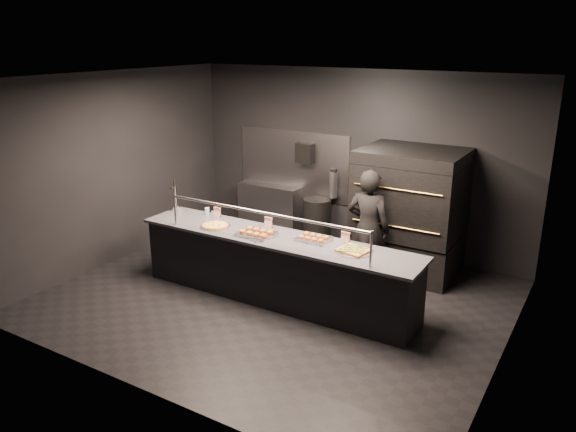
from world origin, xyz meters
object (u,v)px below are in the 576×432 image
(slider_tray_b, at_px, (314,238))
(square_pizza, at_px, (354,250))
(pizza_oven, at_px, (410,211))
(prep_shelf, at_px, (270,208))
(beer_tap, at_px, (175,201))
(round_pizza, at_px, (215,226))
(worker, at_px, (368,228))
(service_counter, at_px, (276,268))
(towel_dispenser, at_px, (305,153))
(fire_extinguisher, at_px, (333,184))
(slider_tray_a, at_px, (256,233))
(trash_bin, at_px, (317,221))

(slider_tray_b, height_order, square_pizza, slider_tray_b)
(pizza_oven, xyz_separation_m, prep_shelf, (-2.80, 0.42, -0.52))
(beer_tap, height_order, round_pizza, beer_tap)
(beer_tap, bearing_deg, worker, 17.80)
(pizza_oven, distance_m, prep_shelf, 2.88)
(beer_tap, height_order, slider_tray_b, beer_tap)
(service_counter, distance_m, square_pizza, 1.23)
(service_counter, bearing_deg, towel_dispenser, 110.63)
(pizza_oven, bearing_deg, worker, -112.67)
(fire_extinguisher, height_order, beer_tap, beer_tap)
(beer_tap, bearing_deg, towel_dispenser, 64.40)
(slider_tray_a, distance_m, worker, 1.64)
(towel_dispenser, relative_size, round_pizza, 0.81)
(service_counter, distance_m, towel_dispenser, 2.78)
(pizza_oven, distance_m, beer_tap, 3.58)
(prep_shelf, bearing_deg, slider_tray_b, -45.94)
(slider_tray_b, bearing_deg, worker, 68.91)
(pizza_oven, height_order, beer_tap, pizza_oven)
(towel_dispenser, bearing_deg, round_pizza, -91.15)
(beer_tap, distance_m, round_pizza, 1.05)
(service_counter, xyz_separation_m, beer_tap, (-1.95, 0.20, 0.61))
(slider_tray_b, relative_size, worker, 0.27)
(service_counter, distance_m, beer_tap, 2.05)
(fire_extinguisher, bearing_deg, slider_tray_a, -87.84)
(service_counter, xyz_separation_m, round_pizza, (-0.95, -0.10, 0.47))
(towel_dispenser, relative_size, worker, 0.20)
(round_pizza, bearing_deg, slider_tray_b, 9.76)
(towel_dispenser, bearing_deg, trash_bin, -26.61)
(prep_shelf, height_order, square_pizza, square_pizza)
(towel_dispenser, distance_m, round_pizza, 2.56)
(fire_extinguisher, relative_size, worker, 0.29)
(slider_tray_a, xyz_separation_m, square_pizza, (1.39, 0.12, -0.01))
(slider_tray_b, relative_size, trash_bin, 0.57)
(pizza_oven, distance_m, slider_tray_a, 2.46)
(service_counter, relative_size, trash_bin, 5.06)
(round_pizza, relative_size, slider_tray_a, 0.74)
(round_pizza, bearing_deg, beer_tap, 163.40)
(slider_tray_b, relative_size, square_pizza, 1.01)
(fire_extinguisher, bearing_deg, trash_bin, -139.48)
(prep_shelf, distance_m, slider_tray_b, 3.06)
(service_counter, bearing_deg, slider_tray_a, -162.24)
(square_pizza, bearing_deg, prep_shelf, 140.15)
(round_pizza, distance_m, slider_tray_a, 0.69)
(towel_dispenser, height_order, square_pizza, towel_dispenser)
(towel_dispenser, relative_size, slider_tray_b, 0.75)
(service_counter, xyz_separation_m, prep_shelf, (-1.60, 2.32, -0.01))
(beer_tap, xyz_separation_m, square_pizza, (3.08, -0.16, -0.13))
(service_counter, bearing_deg, worker, 51.85)
(prep_shelf, height_order, towel_dispenser, towel_dispenser)
(pizza_oven, bearing_deg, fire_extinguisher, 162.11)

